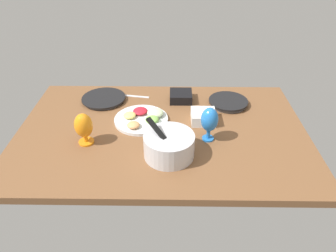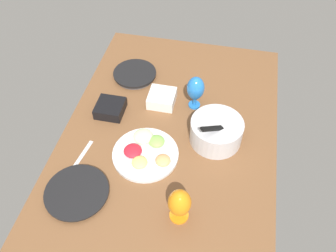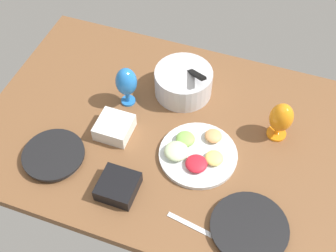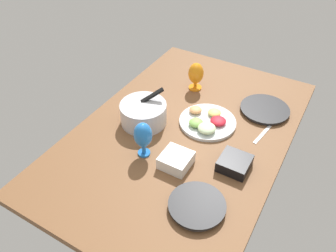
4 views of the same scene
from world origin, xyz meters
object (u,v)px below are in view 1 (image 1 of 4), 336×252
at_px(hurricane_glass_blue, 209,120).
at_px(square_bowl_black, 181,96).
at_px(mixing_bowl, 169,145).
at_px(square_bowl_white, 203,116).
at_px(fruit_platter, 143,118).
at_px(dinner_plate_left, 228,102).
at_px(dinner_plate_right, 104,99).
at_px(hurricane_glass_orange, 84,126).

xyz_separation_m(hurricane_glass_blue, square_bowl_black, (0.14, -0.42, -0.09)).
height_order(mixing_bowl, square_bowl_white, mixing_bowl).
bearing_deg(fruit_platter, dinner_plate_left, -159.33).
distance_m(hurricane_glass_blue, square_bowl_white, 0.19).
bearing_deg(hurricane_glass_blue, dinner_plate_right, -32.93).
relative_size(hurricane_glass_orange, hurricane_glass_blue, 0.92).
distance_m(mixing_bowl, square_bowl_black, 0.56).
xyz_separation_m(fruit_platter, hurricane_glass_blue, (-0.36, 0.17, 0.10)).
relative_size(mixing_bowl, square_bowl_black, 1.79).
relative_size(mixing_bowl, hurricane_glass_blue, 1.31).
relative_size(dinner_plate_left, fruit_platter, 0.79).
relative_size(dinner_plate_right, square_bowl_white, 2.02).
xyz_separation_m(mixing_bowl, square_bowl_black, (-0.07, -0.55, -0.03)).
relative_size(dinner_plate_right, fruit_platter, 0.90).
height_order(dinner_plate_right, hurricane_glass_blue, hurricane_glass_blue).
distance_m(hurricane_glass_blue, square_bowl_black, 0.45).
bearing_deg(fruit_platter, hurricane_glass_orange, 37.24).
distance_m(hurricane_glass_orange, hurricane_glass_blue, 0.64).
bearing_deg(square_bowl_white, hurricane_glass_blue, 94.41).
bearing_deg(hurricane_glass_blue, hurricane_glass_orange, 3.50).
relative_size(fruit_platter, hurricane_glass_orange, 1.77).
distance_m(mixing_bowl, square_bowl_white, 0.36).
distance_m(mixing_bowl, fruit_platter, 0.35).
relative_size(hurricane_glass_blue, square_bowl_black, 1.37).
bearing_deg(square_bowl_black, dinner_plate_right, 1.10).
height_order(dinner_plate_right, hurricane_glass_orange, hurricane_glass_orange).
distance_m(hurricane_glass_orange, square_bowl_black, 0.68).
height_order(mixing_bowl, hurricane_glass_blue, hurricane_glass_blue).
bearing_deg(hurricane_glass_orange, hurricane_glass_blue, -176.50).
relative_size(dinner_plate_right, hurricane_glass_orange, 1.59).
relative_size(dinner_plate_left, mixing_bowl, 0.98).
xyz_separation_m(dinner_plate_left, dinner_plate_right, (0.79, -0.04, -0.00)).
bearing_deg(dinner_plate_right, dinner_plate_left, 177.17).
bearing_deg(mixing_bowl, fruit_platter, -63.21).
xyz_separation_m(mixing_bowl, hurricane_glass_orange, (0.43, -0.10, 0.04)).
xyz_separation_m(dinner_plate_left, hurricane_glass_blue, (0.16, 0.37, 0.10)).
distance_m(hurricane_glass_orange, square_bowl_white, 0.67).
relative_size(fruit_platter, hurricane_glass_blue, 1.62).
xyz_separation_m(hurricane_glass_orange, hurricane_glass_blue, (-0.64, -0.04, 0.02)).
relative_size(dinner_plate_left, dinner_plate_right, 0.88).
height_order(hurricane_glass_orange, square_bowl_black, hurricane_glass_orange).
bearing_deg(hurricane_glass_orange, dinner_plate_left, -152.95).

